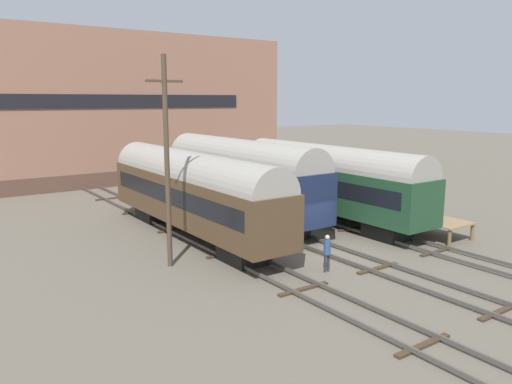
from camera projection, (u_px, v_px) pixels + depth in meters
name	position (u px, v px, depth m)	size (l,w,h in m)	color
ground_plane	(333.00, 254.00, 26.07)	(200.00, 200.00, 0.00)	#60594C
track_left	(262.00, 268.00, 23.47)	(2.60, 60.00, 0.26)	#4C4742
track_middle	(334.00, 251.00, 26.05)	(2.60, 60.00, 0.26)	#4C4742
track_right	(392.00, 237.00, 28.63)	(2.60, 60.00, 0.26)	#4C4742
train_car_navy	(240.00, 175.00, 32.70)	(3.05, 15.02, 5.41)	black
train_car_brown	(191.00, 189.00, 28.61)	(2.88, 16.60, 5.03)	black
train_car_green	(329.00, 179.00, 32.47)	(2.90, 15.30, 5.04)	black
station_platform	(377.00, 207.00, 32.71)	(2.46, 12.65, 1.05)	#8C704C
bench	(348.00, 194.00, 34.40)	(1.40, 0.40, 0.91)	brown
person_worker	(327.00, 250.00, 23.14)	(0.32, 0.32, 1.78)	#282833
utility_pole	(167.00, 160.00, 23.21)	(1.80, 0.24, 9.95)	#473828
warehouse_building	(95.00, 108.00, 50.66)	(36.27, 13.71, 14.16)	brown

